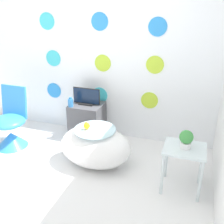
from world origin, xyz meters
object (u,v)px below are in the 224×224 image
Objects in this scene: vase at (71,102)px; potted_plant_left at (186,139)px; bathtub at (95,146)px; tv at (86,97)px; chair at (11,129)px.

vase is 1.73m from potted_plant_left.
bathtub is 4.55× the size of potted_plant_left.
tv is 0.24m from vase.
tv is at bearing 152.47° from potted_plant_left.
chair is 2.40m from potted_plant_left.
bathtub is 1.31m from chair.
tv is 2.05× the size of potted_plant_left.
chair is 6.11× the size of vase.
potted_plant_left is (1.62, -0.60, 0.02)m from vase.
chair is 0.92m from vase.
tv is at bearing 31.93° from chair.
potted_plant_left is at bearing -27.53° from tv.
chair is 4.26× the size of potted_plant_left.
vase is (-0.18, -0.15, -0.04)m from tv.
tv is at bearing 121.42° from bathtub.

